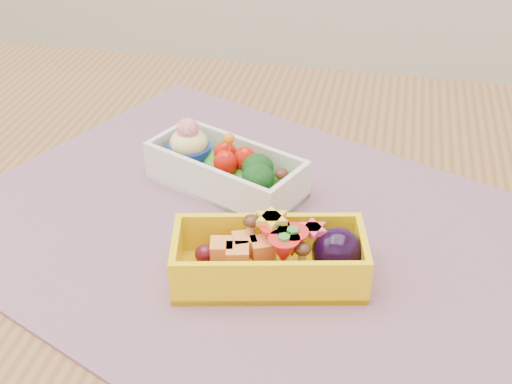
% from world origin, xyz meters
% --- Properties ---
extents(table, '(1.20, 0.80, 0.75)m').
position_xyz_m(table, '(0.00, 0.00, 0.65)').
color(table, brown).
rests_on(table, ground).
extents(placemat, '(0.64, 0.57, 0.00)m').
position_xyz_m(placemat, '(0.04, 0.01, 0.75)').
color(placemat, gray).
rests_on(placemat, table).
extents(bento_white, '(0.17, 0.12, 0.06)m').
position_xyz_m(bento_white, '(0.01, 0.08, 0.77)').
color(bento_white, silver).
rests_on(bento_white, placemat).
extents(bento_yellow, '(0.17, 0.10, 0.05)m').
position_xyz_m(bento_yellow, '(0.08, -0.05, 0.78)').
color(bento_yellow, yellow).
rests_on(bento_yellow, placemat).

